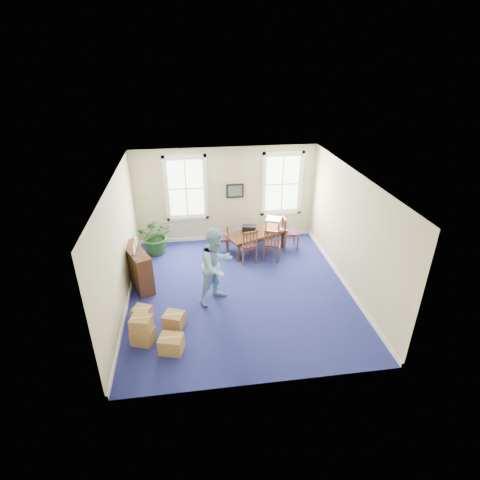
{
  "coord_description": "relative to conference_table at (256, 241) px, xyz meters",
  "views": [
    {
      "loc": [
        -1.17,
        -8.46,
        5.92
      ],
      "look_at": [
        0.1,
        0.6,
        1.25
      ],
      "focal_mm": 28.0,
      "sensor_mm": 36.0,
      "label": 1
    }
  ],
  "objects": [
    {
      "name": "chair_near_left",
      "position": [
        -0.4,
        -0.66,
        0.22
      ],
      "size": [
        0.6,
        0.6,
        1.11
      ],
      "primitive_type": null,
      "rotation": [
        0.0,
        0.0,
        3.38
      ],
      "color": "brown",
      "rests_on": "ground"
    },
    {
      "name": "cardboard_boxes",
      "position": [
        -3.1,
        -3.88,
        0.03
      ],
      "size": [
        1.63,
        1.63,
        0.73
      ],
      "primitive_type": null,
      "rotation": [
        0.0,
        0.0,
        -0.34
      ],
      "color": "#A27740",
      "rests_on": "ground"
    },
    {
      "name": "baseboard_left",
      "position": [
        -3.82,
        -2.25,
        -0.27
      ],
      "size": [
        0.04,
        6.5,
        0.12
      ],
      "primitive_type": "cube",
      "color": "white",
      "rests_on": "ground"
    },
    {
      "name": "man",
      "position": [
        -1.48,
        -2.57,
        0.7
      ],
      "size": [
        1.28,
        1.24,
        2.07
      ],
      "primitive_type": "imported",
      "rotation": [
        0.0,
        0.0,
        0.66
      ],
      "color": "#88B5D8",
      "rests_on": "ground"
    },
    {
      "name": "chair_end_left",
      "position": [
        -1.15,
        0.0,
        0.18
      ],
      "size": [
        0.48,
        0.48,
        1.02
      ],
      "primitive_type": null,
      "rotation": [
        0.0,
        0.0,
        -1.61
      ],
      "color": "brown",
      "rests_on": "ground"
    },
    {
      "name": "potted_plant",
      "position": [
        -3.18,
        0.27,
        0.29
      ],
      "size": [
        1.13,
        0.99,
        1.24
      ],
      "primitive_type": "imported",
      "rotation": [
        0.0,
        0.0,
        0.01
      ],
      "color": "#1D4519",
      "rests_on": "ground"
    },
    {
      "name": "chair_near_right",
      "position": [
        0.4,
        -0.66,
        0.21
      ],
      "size": [
        0.62,
        0.62,
        1.09
      ],
      "primitive_type": null,
      "rotation": [
        0.0,
        0.0,
        2.8
      ],
      "color": "brown",
      "rests_on": "ground"
    },
    {
      "name": "crt_tv",
      "position": [
        0.57,
        0.04,
        0.54
      ],
      "size": [
        0.61,
        0.64,
        0.42
      ],
      "primitive_type": null,
      "rotation": [
        0.0,
        0.0,
        -0.37
      ],
      "color": "#B7B7BC",
      "rests_on": "conference_table"
    },
    {
      "name": "window_left",
      "position": [
        -2.15,
        0.98,
        1.57
      ],
      "size": [
        1.4,
        0.12,
        2.2
      ],
      "primitive_type": null,
      "color": "white",
      "rests_on": "ground"
    },
    {
      "name": "window_right",
      "position": [
        1.05,
        0.98,
        1.57
      ],
      "size": [
        1.4,
        0.12,
        2.2
      ],
      "primitive_type": null,
      "color": "white",
      "rests_on": "ground"
    },
    {
      "name": "wall_back",
      "position": [
        -0.85,
        1.0,
        1.27
      ],
      "size": [
        6.5,
        0.0,
        6.5
      ],
      "primitive_type": "plane",
      "rotation": [
        1.57,
        0.0,
        0.0
      ],
      "color": "#BFB890",
      "rests_on": "ground"
    },
    {
      "name": "game_console",
      "position": [
        0.84,
        0.0,
        0.35
      ],
      "size": [
        0.2,
        0.22,
        0.05
      ],
      "primitive_type": "cube",
      "rotation": [
        0.0,
        0.0,
        0.35
      ],
      "color": "white",
      "rests_on": "conference_table"
    },
    {
      "name": "baseboard_right",
      "position": [
        2.12,
        -2.25,
        -0.27
      ],
      "size": [
        0.04,
        6.5,
        0.12
      ],
      "primitive_type": "cube",
      "color": "white",
      "rests_on": "ground"
    },
    {
      "name": "brochure_rack",
      "position": [
        -3.58,
        -1.56,
        0.94
      ],
      "size": [
        0.14,
        0.65,
        0.28
      ],
      "primitive_type": null,
      "rotation": [
        0.0,
        0.0,
        -0.04
      ],
      "color": "#99999E",
      "rests_on": "credenza"
    },
    {
      "name": "credenza",
      "position": [
        -3.6,
        -1.56,
        0.24
      ],
      "size": [
        0.97,
        1.48,
        1.13
      ],
      "primitive_type": "cube",
      "rotation": [
        0.0,
        0.0,
        0.43
      ],
      "color": "#472818",
      "rests_on": "ground"
    },
    {
      "name": "wall_right",
      "position": [
        2.15,
        -2.25,
        1.27
      ],
      "size": [
        0.0,
        6.5,
        6.5
      ],
      "primitive_type": "plane",
      "rotation": [
        1.57,
        0.0,
        -1.57
      ],
      "color": "#BFB890",
      "rests_on": "ground"
    },
    {
      "name": "wall_picture",
      "position": [
        -0.55,
        0.95,
        1.42
      ],
      "size": [
        0.58,
        0.06,
        0.48
      ],
      "primitive_type": null,
      "color": "black",
      "rests_on": "ground"
    },
    {
      "name": "equipment_bag",
      "position": [
        -0.22,
        0.04,
        0.44
      ],
      "size": [
        0.49,
        0.38,
        0.22
      ],
      "primitive_type": "cube",
      "rotation": [
        0.0,
        0.0,
        -0.25
      ],
      "color": "black",
      "rests_on": "conference_table"
    },
    {
      "name": "conference_table",
      "position": [
        0.0,
        0.0,
        0.0
      ],
      "size": [
        2.13,
        1.57,
        0.66
      ],
      "primitive_type": null,
      "rotation": [
        0.0,
        0.0,
        0.4
      ],
      "color": "#472818",
      "rests_on": "ground"
    },
    {
      "name": "wall_left",
      "position": [
        -3.85,
        -2.25,
        1.27
      ],
      "size": [
        0.0,
        6.5,
        6.5
      ],
      "primitive_type": "plane",
      "rotation": [
        1.57,
        0.0,
        1.57
      ],
      "color": "#BFB890",
      "rests_on": "ground"
    },
    {
      "name": "floor",
      "position": [
        -0.85,
        -2.25,
        -0.33
      ],
      "size": [
        6.5,
        6.5,
        0.0
      ],
      "primitive_type": "plane",
      "color": "navy",
      "rests_on": "ground"
    },
    {
      "name": "wall_front",
      "position": [
        -0.85,
        -5.5,
        1.27
      ],
      "size": [
        6.5,
        0.0,
        6.5
      ],
      "primitive_type": "plane",
      "rotation": [
        -1.57,
        0.0,
        0.0
      ],
      "color": "#BFB890",
      "rests_on": "ground"
    },
    {
      "name": "ceiling",
      "position": [
        -0.85,
        -2.25,
        2.87
      ],
      "size": [
        6.5,
        6.5,
        0.0
      ],
      "primitive_type": "plane",
      "rotation": [
        3.14,
        0.0,
        0.0
      ],
      "color": "white",
      "rests_on": "ground"
    },
    {
      "name": "baseboard_back",
      "position": [
        -0.85,
        0.97,
        -0.27
      ],
      "size": [
        6.0,
        0.04,
        0.12
      ],
      "primitive_type": "cube",
      "color": "white",
      "rests_on": "ground"
    },
    {
      "name": "chair_end_right",
      "position": [
        1.15,
        0.0,
        0.22
      ],
      "size": [
        0.5,
        0.5,
        1.1
      ],
      "primitive_type": null,
      "rotation": [
        0.0,
        0.0,
        1.57
      ],
      "color": "brown",
      "rests_on": "ground"
    }
  ]
}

